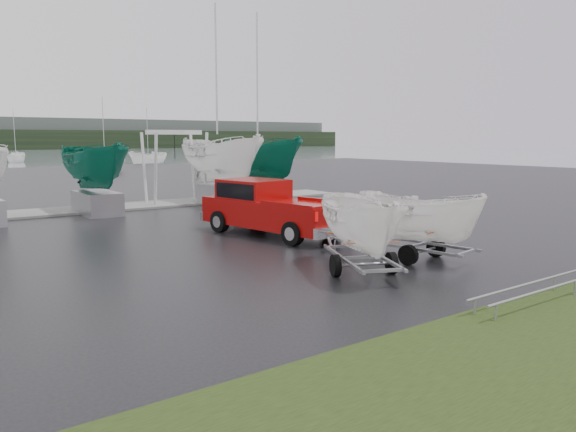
{
  "coord_description": "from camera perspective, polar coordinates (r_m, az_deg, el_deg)",
  "views": [
    {
      "loc": [
        -9.17,
        -16.13,
        3.72
      ],
      "look_at": [
        1.46,
        -1.7,
        1.2
      ],
      "focal_mm": 35.0,
      "sensor_mm": 36.0,
      "label": 1
    }
  ],
  "objects": [
    {
      "name": "moored_boat_2",
      "position": [
        64.95,
        -18.07,
        4.33
      ],
      "size": [
        2.95,
        2.99,
        10.99
      ],
      "rotation": [
        0.0,
        0.0,
        0.39
      ],
      "color": "white",
      "rests_on": "ground"
    },
    {
      "name": "keelboat_3",
      "position": [
        33.0,
        -2.63,
        8.81
      ],
      "size": [
        2.63,
        3.2,
        10.81
      ],
      "color": "#96989E",
      "rests_on": "ground"
    },
    {
      "name": "moored_boat_5",
      "position": [
        94.16,
        -25.87,
        4.94
      ],
      "size": [
        2.95,
        2.99,
        11.12
      ],
      "rotation": [
        0.0,
        0.0,
        2.85
      ],
      "color": "white",
      "rests_on": "ground"
    },
    {
      "name": "mast_rack_2",
      "position": [
        15.13,
        26.32,
        -5.71
      ],
      "size": [
        7.0,
        0.56,
        0.06
      ],
      "color": "#96989E",
      "rests_on": "ground"
    },
    {
      "name": "boat_hoist",
      "position": [
        32.16,
        -11.42,
        5.97
      ],
      "size": [
        3.3,
        2.18,
        4.12
      ],
      "color": "silver",
      "rests_on": "ground"
    },
    {
      "name": "dock",
      "position": [
        30.76,
        -18.75,
        0.72
      ],
      "size": [
        30.0,
        3.0,
        0.12
      ],
      "primitive_type": "cube",
      "color": "gray",
      "rests_on": "ground"
    },
    {
      "name": "trailer_hitched",
      "position": [
        17.31,
        13.2,
        4.16
      ],
      "size": [
        1.9,
        3.74,
        4.83
      ],
      "rotation": [
        0.0,
        0.0,
        0.16
      ],
      "color": "#96989E",
      "rests_on": "ground"
    },
    {
      "name": "grass_verge",
      "position": [
        11.15,
        23.48,
        -12.15
      ],
      "size": [
        40.0,
        40.0,
        0.0
      ],
      "primitive_type": "plane",
      "color": "black",
      "rests_on": "ground"
    },
    {
      "name": "keelboat_1",
      "position": [
        28.65,
        -19.12,
        7.53
      ],
      "size": [
        2.34,
        3.2,
        7.32
      ],
      "color": "#96989E",
      "rests_on": "ground"
    },
    {
      "name": "pickup_truck",
      "position": [
        21.64,
        -2.15,
        1.0
      ],
      "size": [
        3.1,
        6.52,
        2.08
      ],
      "rotation": [
        0.0,
        0.0,
        0.16
      ],
      "color": "#8D0907",
      "rests_on": "ground"
    },
    {
      "name": "moored_boat_3",
      "position": [
        85.0,
        -13.99,
        5.26
      ],
      "size": [
        3.55,
        3.51,
        11.56
      ],
      "rotation": [
        0.0,
        0.0,
        5.09
      ],
      "color": "white",
      "rests_on": "ground"
    },
    {
      "name": "trailer_parked",
      "position": [
        15.27,
        7.63,
        4.1
      ],
      "size": [
        2.58,
        3.76,
        4.97
      ],
      "rotation": [
        0.0,
        0.0,
        -0.43
      ],
      "color": "#96989E",
      "rests_on": "ground"
    },
    {
      "name": "ground_plane",
      "position": [
        18.93,
        -6.62,
        -3.39
      ],
      "size": [
        120.0,
        120.0,
        0.0
      ],
      "primitive_type": "plane",
      "color": "black",
      "rests_on": "ground"
    },
    {
      "name": "keelboat_2",
      "position": [
        31.24,
        -6.76,
        9.04
      ],
      "size": [
        2.71,
        3.2,
        10.89
      ],
      "color": "#96989E",
      "rests_on": "ground"
    }
  ]
}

